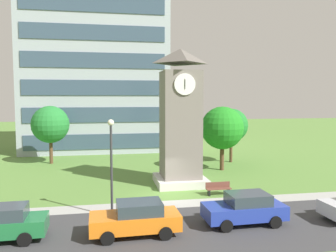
{
  "coord_description": "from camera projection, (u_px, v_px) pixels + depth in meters",
  "views": [
    {
      "loc": [
        -4.15,
        -23.19,
        6.87
      ],
      "look_at": [
        0.8,
        4.12,
        4.56
      ],
      "focal_mm": 36.94,
      "sensor_mm": 36.0,
      "label": 1
    }
  ],
  "objects": [
    {
      "name": "tree_near_tower",
      "position": [
        231.0,
        125.0,
        36.44
      ],
      "size": [
        3.51,
        3.51,
        5.69
      ],
      "color": "#513823",
      "rests_on": "ground"
    },
    {
      "name": "parked_car_orange",
      "position": [
        136.0,
        218.0,
        17.21
      ],
      "size": [
        4.49,
        2.12,
        1.69
      ],
      "color": "orange",
      "rests_on": "ground"
    },
    {
      "name": "office_building",
      "position": [
        96.0,
        40.0,
        45.14
      ],
      "size": [
        18.02,
        10.43,
        28.8
      ],
      "color": "#9EA8B2",
      "rests_on": "ground"
    },
    {
      "name": "tree_streetside",
      "position": [
        50.0,
        125.0,
        35.59
      ],
      "size": [
        3.84,
        3.84,
        6.01
      ],
      "color": "#513823",
      "rests_on": "ground"
    },
    {
      "name": "parked_car_blue",
      "position": [
        245.0,
        208.0,
        18.74
      ],
      "size": [
        4.43,
        2.15,
        1.69
      ],
      "color": "#23389E",
      "rests_on": "ground"
    },
    {
      "name": "clock_tower",
      "position": [
        180.0,
        125.0,
        27.0
      ],
      "size": [
        3.89,
        3.89,
        10.61
      ],
      "color": "slate",
      "rests_on": "ground"
    },
    {
      "name": "street_lamp",
      "position": [
        111.0,
        156.0,
        19.67
      ],
      "size": [
        0.36,
        0.36,
        5.63
      ],
      "color": "#333338",
      "rests_on": "ground"
    },
    {
      "name": "ground_plane",
      "position": [
        167.0,
        196.0,
        24.05
      ],
      "size": [
        160.0,
        160.0,
        0.0
      ],
      "primitive_type": "plane",
      "color": "#567F38"
    },
    {
      "name": "kerb_strip",
      "position": [
        172.0,
        204.0,
        22.25
      ],
      "size": [
        120.0,
        1.6,
        0.01
      ],
      "primitive_type": "cube",
      "color": "#9E9E99",
      "rests_on": "ground"
    },
    {
      "name": "park_bench",
      "position": [
        218.0,
        188.0,
        24.37
      ],
      "size": [
        1.81,
        0.53,
        0.88
      ],
      "color": "brown",
      "rests_on": "ground"
    },
    {
      "name": "street_asphalt",
      "position": [
        188.0,
        230.0,
        17.94
      ],
      "size": [
        120.0,
        7.2,
        0.01
      ],
      "primitive_type": "cube",
      "color": "#38383A",
      "rests_on": "ground"
    },
    {
      "name": "tree_by_building",
      "position": [
        222.0,
        128.0,
        32.4
      ],
      "size": [
        4.03,
        4.03,
        6.02
      ],
      "color": "#513823",
      "rests_on": "ground"
    }
  ]
}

